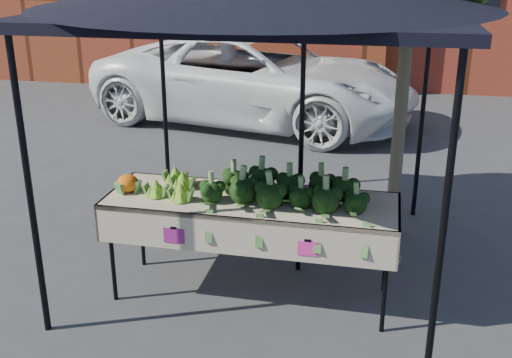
# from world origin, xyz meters

# --- Properties ---
(ground) EXTENTS (90.00, 90.00, 0.00)m
(ground) POSITION_xyz_m (0.00, 0.00, 0.00)
(ground) COLOR #37373A
(table) EXTENTS (2.41, 0.83, 0.90)m
(table) POSITION_xyz_m (-0.02, -0.10, 0.45)
(table) COLOR beige
(table) RESTS_ON ground
(canopy) EXTENTS (3.16, 3.16, 2.74)m
(canopy) POSITION_xyz_m (-0.04, 0.52, 1.37)
(canopy) COLOR black
(canopy) RESTS_ON ground
(broccoli_heap) EXTENTS (1.37, 0.57, 0.26)m
(broccoli_heap) POSITION_xyz_m (0.25, -0.07, 1.03)
(broccoli_heap) COLOR black
(broccoli_heap) RESTS_ON table
(romanesco_cluster) EXTENTS (0.43, 0.57, 0.20)m
(romanesco_cluster) POSITION_xyz_m (-0.69, -0.06, 1.00)
(romanesco_cluster) COLOR #83AB34
(romanesco_cluster) RESTS_ON table
(cauliflower_pair) EXTENTS (0.20, 0.20, 0.18)m
(cauliflower_pair) POSITION_xyz_m (-1.07, -0.15, 0.99)
(cauliflower_pair) COLOR orange
(cauliflower_pair) RESTS_ON table
(street_tree) EXTENTS (1.91, 1.91, 3.76)m
(street_tree) POSITION_xyz_m (1.16, 1.45, 1.88)
(street_tree) COLOR #1E4C14
(street_tree) RESTS_ON ground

